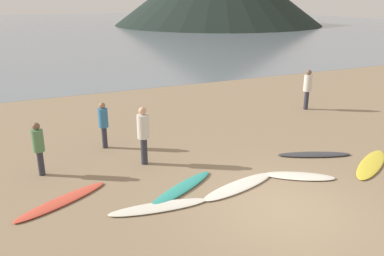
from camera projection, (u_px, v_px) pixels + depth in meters
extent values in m
cube|color=#8C7559|center=(150.00, 110.00, 18.18)|extent=(120.00, 120.00, 0.20)
cube|color=slate|center=(44.00, 27.00, 64.48)|extent=(140.00, 100.00, 0.01)
ellipsoid|color=#D84C38|center=(62.00, 201.00, 9.84)|extent=(2.54, 1.63, 0.07)
ellipsoid|color=silver|center=(159.00, 207.00, 9.55)|extent=(2.49, 0.78, 0.07)
ellipsoid|color=teal|center=(181.00, 188.00, 10.46)|extent=(2.46, 1.67, 0.09)
ellipsoid|color=silver|center=(239.00, 186.00, 10.60)|extent=(2.58, 1.19, 0.07)
ellipsoid|color=silver|center=(299.00, 176.00, 11.19)|extent=(1.97, 1.52, 0.08)
ellipsoid|color=#333338|center=(314.00, 154.00, 12.70)|extent=(2.35, 1.33, 0.08)
ellipsoid|color=yellow|center=(371.00, 164.00, 11.99)|extent=(2.62, 1.87, 0.07)
cylinder|color=#2D2D38|center=(105.00, 137.00, 13.27)|extent=(0.18, 0.18, 0.74)
cylinder|color=teal|center=(103.00, 118.00, 13.05)|extent=(0.32, 0.32, 0.64)
sphere|color=#936B4C|center=(102.00, 106.00, 12.92)|extent=(0.21, 0.21, 0.21)
cylinder|color=#2D2D38|center=(306.00, 100.00, 17.79)|extent=(0.20, 0.20, 0.84)
cylinder|color=beige|center=(308.00, 83.00, 17.54)|extent=(0.37, 0.37, 0.73)
sphere|color=brown|center=(309.00, 72.00, 17.38)|extent=(0.24, 0.24, 0.24)
cylinder|color=#2D2D38|center=(144.00, 151.00, 11.97)|extent=(0.20, 0.20, 0.84)
cylinder|color=beige|center=(143.00, 126.00, 11.72)|extent=(0.37, 0.37, 0.73)
sphere|color=tan|center=(142.00, 111.00, 11.57)|extent=(0.24, 0.24, 0.24)
cylinder|color=#2D2D38|center=(41.00, 163.00, 11.23)|extent=(0.18, 0.18, 0.74)
cylinder|color=#4C7A4C|center=(38.00, 141.00, 11.01)|extent=(0.32, 0.32, 0.64)
sphere|color=brown|center=(36.00, 126.00, 10.88)|extent=(0.21, 0.21, 0.21)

